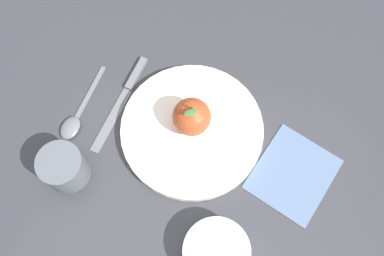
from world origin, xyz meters
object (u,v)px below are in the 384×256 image
(side_bowl, at_px, (216,252))
(apple, at_px, (192,117))
(spoon, at_px, (75,120))
(linen_napkin, at_px, (293,174))
(dinner_plate, at_px, (192,130))
(cup, at_px, (63,167))
(knife, at_px, (125,95))

(side_bowl, bearing_deg, apple, -162.16)
(spoon, relative_size, linen_napkin, 1.12)
(dinner_plate, xyz_separation_m, cup, (0.11, -0.21, 0.03))
(side_bowl, xyz_separation_m, cup, (-0.10, -0.28, 0.01))
(spoon, bearing_deg, side_bowl, 55.16)
(dinner_plate, height_order, side_bowl, side_bowl)
(dinner_plate, relative_size, linen_napkin, 1.79)
(apple, distance_m, side_bowl, 0.23)
(apple, bearing_deg, linen_napkin, 71.59)
(apple, height_order, knife, apple)
(dinner_plate, relative_size, spoon, 1.60)
(apple, distance_m, cup, 0.24)
(dinner_plate, height_order, spoon, dinner_plate)
(apple, distance_m, spoon, 0.23)
(apple, height_order, cup, apple)
(dinner_plate, xyz_separation_m, knife, (-0.06, -0.14, -0.01))
(spoon, bearing_deg, apple, 94.32)
(spoon, height_order, linen_napkin, spoon)
(spoon, bearing_deg, dinner_plate, 92.13)
(side_bowl, bearing_deg, dinner_plate, -161.93)
(dinner_plate, bearing_deg, spoon, -87.87)
(apple, relative_size, knife, 0.39)
(cup, height_order, knife, cup)
(dinner_plate, height_order, knife, dinner_plate)
(apple, height_order, linen_napkin, apple)
(cup, bearing_deg, apple, 119.32)
(knife, bearing_deg, side_bowl, 37.80)
(dinner_plate, bearing_deg, cup, -62.67)
(knife, bearing_deg, cup, -23.12)
(side_bowl, relative_size, spoon, 0.67)
(dinner_plate, relative_size, side_bowl, 2.39)
(cup, bearing_deg, side_bowl, 69.68)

